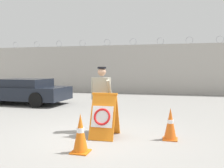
# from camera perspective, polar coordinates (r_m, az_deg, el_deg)

# --- Properties ---
(ground_plane) EXTENTS (90.00, 90.00, 0.00)m
(ground_plane) POSITION_cam_1_polar(r_m,az_deg,el_deg) (6.50, -3.87, -11.70)
(ground_plane) COLOR gray
(perimeter_wall) EXTENTS (36.00, 0.30, 3.78)m
(perimeter_wall) POSITION_cam_1_polar(r_m,az_deg,el_deg) (17.21, 7.86, 3.41)
(perimeter_wall) COLOR #ADA8A0
(perimeter_wall) RESTS_ON ground_plane
(barricade_sign) EXTENTS (0.65, 0.83, 1.11)m
(barricade_sign) POSITION_cam_1_polar(r_m,az_deg,el_deg) (6.23, -1.78, -7.16)
(barricade_sign) COLOR orange
(barricade_sign) RESTS_ON ground_plane
(security_guard) EXTENTS (0.63, 0.43, 1.76)m
(security_guard) POSITION_cam_1_polar(r_m,az_deg,el_deg) (6.76, -2.34, -2.64)
(security_guard) COLOR #232838
(security_guard) RESTS_ON ground_plane
(traffic_cone_near) EXTENTS (0.36, 0.36, 0.80)m
(traffic_cone_near) POSITION_cam_1_polar(r_m,az_deg,el_deg) (5.19, -7.22, -11.11)
(traffic_cone_near) COLOR orange
(traffic_cone_near) RESTS_ON ground_plane
(traffic_cone_mid) EXTENTS (0.35, 0.35, 0.77)m
(traffic_cone_mid) POSITION_cam_1_polar(r_m,az_deg,el_deg) (6.21, 13.19, -8.89)
(traffic_cone_mid) COLOR orange
(traffic_cone_mid) RESTS_ON ground_plane
(parked_car_front_coupe) EXTENTS (4.69, 2.08, 1.21)m
(parked_car_front_coupe) POSITION_cam_1_polar(r_m,az_deg,el_deg) (12.85, -19.95, -1.48)
(parked_car_front_coupe) COLOR black
(parked_car_front_coupe) RESTS_ON ground_plane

